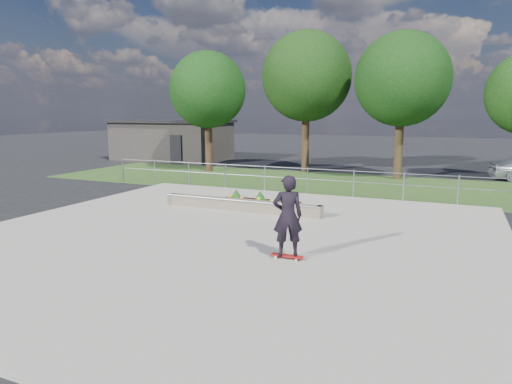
{
  "coord_description": "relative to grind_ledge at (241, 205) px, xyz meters",
  "views": [
    {
      "loc": [
        5.81,
        -11.28,
        3.54
      ],
      "look_at": [
        0.2,
        1.5,
        1.1
      ],
      "focal_mm": 32.0,
      "sensor_mm": 36.0,
      "label": 1
    }
  ],
  "objects": [
    {
      "name": "grind_ledge",
      "position": [
        0.0,
        0.0,
        0.0
      ],
      "size": [
        6.0,
        0.44,
        0.43
      ],
      "color": "#6A5E4E",
      "rests_on": "concrete_slab"
    },
    {
      "name": "planter_bed",
      "position": [
        0.38,
        0.7,
        -0.02
      ],
      "size": [
        3.0,
        1.2,
        0.61
      ],
      "color": "black",
      "rests_on": "concrete_slab"
    },
    {
      "name": "ground",
      "position": [
        1.14,
        -3.18,
        -0.26
      ],
      "size": [
        120.0,
        120.0,
        0.0
      ],
      "primitive_type": "plane",
      "color": "black",
      "rests_on": "ground"
    },
    {
      "name": "tree_mid_right",
      "position": [
        4.14,
        10.82,
        4.97
      ],
      "size": [
        4.9,
        4.9,
        7.7
      ],
      "color": "#302213",
      "rests_on": "ground"
    },
    {
      "name": "fence",
      "position": [
        1.14,
        4.32,
        0.51
      ],
      "size": [
        20.06,
        0.06,
        1.2
      ],
      "color": "gray",
      "rests_on": "ground"
    },
    {
      "name": "concrete_slab",
      "position": [
        1.14,
        -3.18,
        -0.23
      ],
      "size": [
        15.0,
        15.0,
        0.06
      ],
      "primitive_type": "cube",
      "color": "#9E988C",
      "rests_on": "ground"
    },
    {
      "name": "skateboarder",
      "position": [
        3.39,
        -4.49,
        0.85
      ],
      "size": [
        0.85,
        0.74,
        2.04
      ],
      "color": "white",
      "rests_on": "concrete_slab"
    },
    {
      "name": "tree_far_left",
      "position": [
        -6.86,
        9.82,
        4.59
      ],
      "size": [
        4.55,
        4.55,
        7.15
      ],
      "color": "#311D13",
      "rests_on": "ground"
    },
    {
      "name": "grass_verge",
      "position": [
        1.14,
        7.82,
        -0.25
      ],
      "size": [
        30.0,
        8.0,
        0.02
      ],
      "primitive_type": "cube",
      "color": "#2E4D1E",
      "rests_on": "ground"
    },
    {
      "name": "building",
      "position": [
        -12.86,
        14.82,
        1.25
      ],
      "size": [
        8.4,
        5.4,
        3.0
      ],
      "color": "#2D2A28",
      "rests_on": "ground"
    },
    {
      "name": "tree_mid_left",
      "position": [
        -1.36,
        11.82,
        5.34
      ],
      "size": [
        5.25,
        5.25,
        8.25
      ],
      "color": "#321F14",
      "rests_on": "ground"
    }
  ]
}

